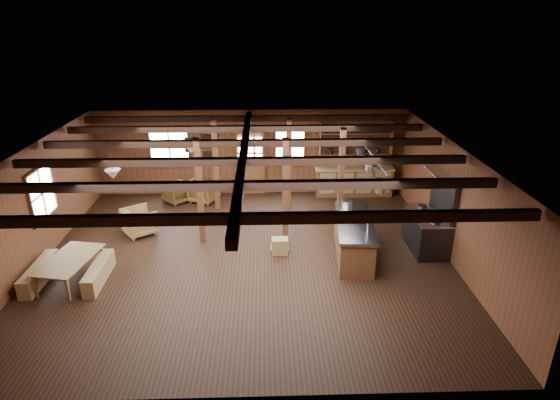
% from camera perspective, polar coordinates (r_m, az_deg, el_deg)
% --- Properties ---
extents(room, '(10.04, 9.04, 2.84)m').
position_cam_1_polar(room, '(11.14, -4.27, -0.80)').
color(room, black).
rests_on(room, ground).
extents(ceiling_joists, '(9.80, 8.82, 0.18)m').
position_cam_1_polar(ceiling_joists, '(10.87, -4.42, 5.79)').
color(ceiling_joists, black).
rests_on(ceiling_joists, ceiling).
extents(timber_posts, '(3.95, 2.35, 2.80)m').
position_cam_1_polar(timber_posts, '(13.07, -1.66, 2.81)').
color(timber_posts, '#4B2715').
rests_on(timber_posts, floor).
extents(back_door, '(1.02, 0.08, 2.15)m').
position_cam_1_polar(back_door, '(15.49, -3.62, 3.89)').
color(back_door, brown).
rests_on(back_door, floor).
extents(window_back_left, '(1.32, 0.06, 1.32)m').
position_cam_1_polar(window_back_left, '(15.59, -13.34, 6.22)').
color(window_back_left, white).
rests_on(window_back_left, wall_back).
extents(window_back_right, '(1.02, 0.06, 1.32)m').
position_cam_1_polar(window_back_right, '(15.30, 1.22, 6.52)').
color(window_back_right, white).
rests_on(window_back_right, wall_back).
extents(window_left, '(0.14, 1.24, 1.32)m').
position_cam_1_polar(window_left, '(12.74, -27.09, 0.71)').
color(window_left, white).
rests_on(window_left, wall_back).
extents(notice_boards, '(1.08, 0.03, 0.90)m').
position_cam_1_polar(notice_boards, '(15.39, -9.30, 6.48)').
color(notice_boards, beige).
rests_on(notice_boards, wall_back).
extents(back_counter, '(2.55, 0.60, 2.45)m').
position_cam_1_polar(back_counter, '(15.61, 8.97, 2.72)').
color(back_counter, '#5B2F1B').
rests_on(back_counter, floor).
extents(pendant_lamps, '(1.86, 2.36, 0.66)m').
position_cam_1_polar(pendant_lamps, '(12.09, -14.96, 4.67)').
color(pendant_lamps, '#2E2E31').
rests_on(pendant_lamps, ceiling).
extents(pot_rack, '(0.36, 3.00, 0.45)m').
position_cam_1_polar(pot_rack, '(11.45, 10.90, 4.16)').
color(pot_rack, '#2E2E31').
rests_on(pot_rack, ceiling).
extents(kitchen_island, '(1.09, 2.57, 1.20)m').
position_cam_1_polar(kitchen_island, '(11.82, 8.92, -4.53)').
color(kitchen_island, '#5B2F1B').
rests_on(kitchen_island, floor).
extents(step_stool, '(0.46, 0.33, 0.41)m').
position_cam_1_polar(step_stool, '(11.86, -0.02, -5.62)').
color(step_stool, olive).
rests_on(step_stool, floor).
extents(commercial_range, '(0.83, 1.62, 2.00)m').
position_cam_1_polar(commercial_range, '(12.51, 17.72, -2.96)').
color(commercial_range, '#2E2E31').
rests_on(commercial_range, floor).
extents(dining_table, '(1.19, 1.77, 0.57)m').
position_cam_1_polar(dining_table, '(11.66, -23.99, -7.82)').
color(dining_table, olive).
rests_on(dining_table, floor).
extents(bench_wall, '(0.29, 1.55, 0.43)m').
position_cam_1_polar(bench_wall, '(11.99, -27.29, -7.97)').
color(bench_wall, olive).
rests_on(bench_wall, floor).
extents(bench_aisle, '(0.28, 1.52, 0.42)m').
position_cam_1_polar(bench_aisle, '(11.49, -21.21, -8.26)').
color(bench_aisle, olive).
rests_on(bench_aisle, floor).
extents(armchair_a, '(0.99, 0.99, 0.65)m').
position_cam_1_polar(armchair_a, '(15.27, -12.53, 0.90)').
color(armchair_a, brown).
rests_on(armchair_a, floor).
extents(armchair_b, '(1.05, 1.06, 0.74)m').
position_cam_1_polar(armchair_b, '(15.17, -9.27, 1.19)').
color(armchair_b, brown).
rests_on(armchair_b, floor).
extents(armchair_c, '(1.11, 1.11, 0.74)m').
position_cam_1_polar(armchair_c, '(13.36, -16.75, -2.51)').
color(armchair_c, olive).
rests_on(armchair_c, floor).
extents(counter_pot, '(0.28, 0.28, 0.17)m').
position_cam_1_polar(counter_pot, '(12.38, 8.19, -0.42)').
color(counter_pot, silver).
rests_on(counter_pot, kitchen_island).
extents(bowl, '(0.28, 0.28, 0.06)m').
position_cam_1_polar(bowl, '(11.96, 7.86, -1.54)').
color(bowl, silver).
rests_on(bowl, kitchen_island).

